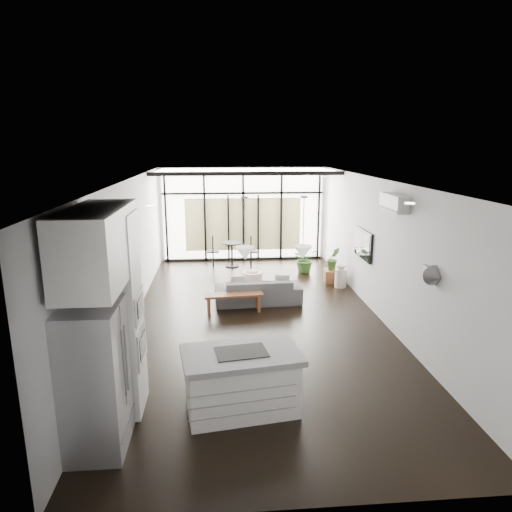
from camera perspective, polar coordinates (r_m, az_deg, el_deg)
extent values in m
cube|color=black|center=(9.38, 0.15, -7.87)|extent=(5.00, 10.00, 0.00)
cube|color=white|center=(8.74, 0.17, 9.44)|extent=(5.00, 10.00, 0.00)
cube|color=silver|center=(9.10, -15.73, 0.15)|extent=(0.02, 10.00, 2.80)
cube|color=silver|center=(9.50, 15.36, 0.75)|extent=(0.02, 10.00, 2.80)
cube|color=silver|center=(13.86, -1.63, 5.24)|extent=(5.00, 0.02, 2.80)
cube|color=silver|center=(4.29, 6.13, -15.08)|extent=(5.00, 0.02, 2.80)
cube|color=black|center=(13.74, -1.60, 5.16)|extent=(5.00, 0.20, 2.80)
cube|color=white|center=(12.73, -1.42, 10.67)|extent=(4.70, 1.90, 0.06)
cube|color=beige|center=(13.86, -1.61, 3.98)|extent=(3.50, 0.02, 1.60)
cube|color=white|center=(6.25, -1.83, -15.39)|extent=(1.65, 1.13, 0.84)
cube|color=black|center=(6.06, -1.86, -11.90)|extent=(0.72, 0.54, 0.01)
cube|color=#98989D|center=(5.68, -19.62, -14.26)|extent=(0.68, 0.85, 1.75)
cube|color=white|center=(6.19, -17.56, -7.10)|extent=(0.69, 0.72, 2.66)
cube|color=white|center=(5.48, -19.14, 1.26)|extent=(0.62, 1.75, 0.86)
cone|color=white|center=(6.22, -1.40, 0.34)|extent=(0.26, 0.26, 0.18)
cone|color=white|center=(6.31, 5.86, 0.48)|extent=(0.26, 0.26, 0.18)
imported|color=#474749|center=(10.20, 0.26, -3.84)|extent=(1.93, 0.64, 0.75)
cube|color=brown|center=(9.72, -2.81, -5.85)|extent=(1.26, 0.41, 0.40)
cylinder|color=silver|center=(11.28, -0.50, -3.00)|extent=(0.61, 0.61, 0.41)
cube|color=brown|center=(11.93, 9.55, -2.47)|extent=(0.46, 0.46, 0.32)
imported|color=#345E25|center=(12.69, 6.14, -0.72)|extent=(0.91, 0.96, 0.59)
imported|color=#345E25|center=(11.85, 9.60, -1.10)|extent=(0.40, 0.64, 0.27)
cylinder|color=beige|center=(11.52, 10.53, -2.48)|extent=(0.29, 0.29, 0.56)
cube|color=black|center=(13.22, -3.03, 0.24)|extent=(1.60, 0.78, 0.74)
cube|color=black|center=(10.43, 13.27, 1.45)|extent=(0.05, 1.10, 0.65)
cube|color=silver|center=(8.55, 16.86, 6.39)|extent=(0.22, 0.90, 0.30)
cube|color=black|center=(8.58, -16.20, 0.34)|extent=(0.04, 0.70, 0.90)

